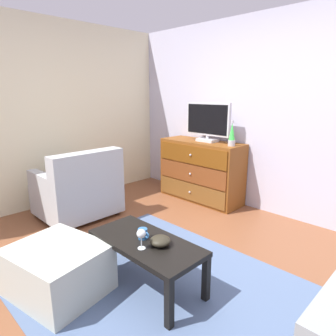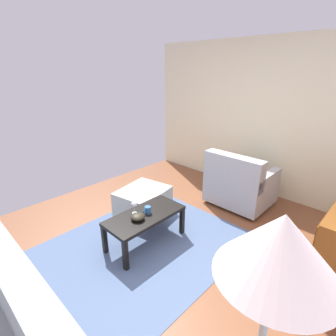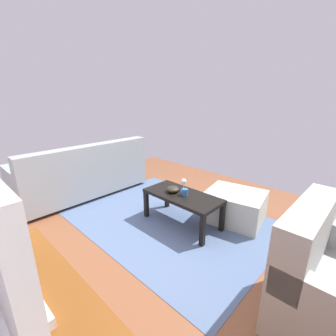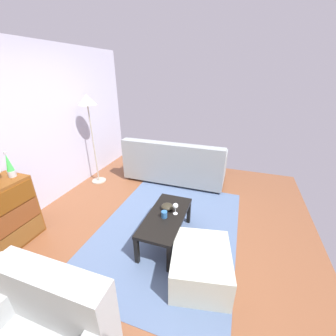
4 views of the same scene
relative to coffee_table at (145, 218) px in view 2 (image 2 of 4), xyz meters
name	(u,v)px [view 2 (image 2 of 4)]	position (x,y,z in m)	size (l,w,h in m)	color
ground_plane	(160,252)	(-0.01, 0.24, -0.37)	(5.31, 4.46, 0.05)	brown
wall_plain_left	(263,119)	(-2.42, 0.24, 0.90)	(0.12, 4.46, 2.50)	beige
area_rug	(136,251)	(0.19, 0.04, -0.35)	(2.60, 1.90, 0.01)	slate
coffee_table	(145,218)	(0.00, 0.00, 0.00)	(0.97, 0.46, 0.40)	black
wine_glass	(134,205)	(0.07, -0.11, 0.17)	(0.07, 0.07, 0.16)	silver
mug	(148,210)	(-0.04, 0.01, 0.10)	(0.11, 0.08, 0.08)	#2A5D99
bowl_decorative	(138,217)	(0.14, 0.03, 0.09)	(0.16, 0.16, 0.07)	#2B271B
armchair	(239,184)	(-1.66, 0.33, 0.00)	(0.80, 0.90, 0.88)	#332319
ottoman	(143,202)	(-0.43, -0.54, -0.16)	(0.70, 0.60, 0.39)	#B0B8AB
standing_lamp	(271,294)	(1.14, 1.87, 1.12)	(0.32, 0.32, 1.71)	#A59E8C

